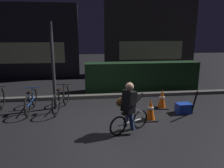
{
  "coord_description": "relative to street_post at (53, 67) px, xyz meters",
  "views": [
    {
      "loc": [
        -0.58,
        -5.42,
        2.34
      ],
      "look_at": [
        0.2,
        0.6,
        0.9
      ],
      "focal_mm": 33.66,
      "sensor_mm": 36.0,
      "label": 1
    }
  ],
  "objects": [
    {
      "name": "traffic_cone_far",
      "position": [
        3.42,
        -0.4,
        -1.05
      ],
      "size": [
        0.36,
        0.36,
        0.64
      ],
      "color": "black",
      "rests_on": "ground"
    },
    {
      "name": "parked_bike_center_left",
      "position": [
        0.21,
        -0.15,
        -1.0
      ],
      "size": [
        0.47,
        1.65,
        0.77
      ],
      "rotation": [
        0.0,
        0.0,
        1.37
      ],
      "color": "black",
      "rests_on": "ground"
    },
    {
      "name": "ground_plane",
      "position": [
        1.56,
        -1.2,
        -1.35
      ],
      "size": [
        40.0,
        40.0,
        0.0
      ],
      "primitive_type": "plane",
      "color": "black"
    },
    {
      "name": "storefront_right",
      "position": [
        4.95,
        6.0,
        1.08
      ],
      "size": [
        5.57,
        0.54,
        4.9
      ],
      "color": "#383330",
      "rests_on": "ground"
    },
    {
      "name": "traffic_cone_near",
      "position": [
        2.76,
        -1.3,
        -1.06
      ],
      "size": [
        0.36,
        0.36,
        0.62
      ],
      "color": "black",
      "rests_on": "ground"
    },
    {
      "name": "storefront_left",
      "position": [
        -1.85,
        5.3,
        0.6
      ],
      "size": [
        5.01,
        0.54,
        3.93
      ],
      "color": "#262328",
      "rests_on": "ground"
    },
    {
      "name": "parked_bike_left_mid",
      "position": [
        -0.7,
        -0.18,
        -1.03
      ],
      "size": [
        0.46,
        1.54,
        0.71
      ],
      "rotation": [
        0.0,
        0.0,
        1.58
      ],
      "color": "black",
      "rests_on": "ground"
    },
    {
      "name": "street_post",
      "position": [
        0.0,
        0.0,
        0.0
      ],
      "size": [
        0.1,
        0.1,
        2.71
      ],
      "primitive_type": "cylinder",
      "color": "#2D2D33",
      "rests_on": "ground"
    },
    {
      "name": "sidewalk_curb",
      "position": [
        1.56,
        1.0,
        -1.29
      ],
      "size": [
        12.0,
        0.24,
        0.12
      ],
      "primitive_type": "cube",
      "color": "#56544F",
      "rests_on": "ground"
    },
    {
      "name": "cyclist",
      "position": [
        1.99,
        -1.93,
        -0.73
      ],
      "size": [
        1.07,
        0.6,
        1.25
      ],
      "rotation": [
        0.0,
        0.0,
        0.49
      ],
      "color": "black",
      "rests_on": "ground"
    },
    {
      "name": "hedge_row",
      "position": [
        3.36,
        1.9,
        -0.76
      ],
      "size": [
        4.8,
        0.7,
        1.2
      ],
      "primitive_type": "cube",
      "color": "black",
      "rests_on": "ground"
    },
    {
      "name": "closed_umbrella",
      "position": [
        4.11,
        -1.15,
        -0.95
      ],
      "size": [
        0.11,
        0.37,
        0.8
      ],
      "primitive_type": "cylinder",
      "rotation": [
        0.0,
        0.39,
        4.55
      ],
      "color": "black",
      "rests_on": "ground"
    },
    {
      "name": "blue_crate",
      "position": [
        3.93,
        -0.9,
        -1.2
      ],
      "size": [
        0.45,
        0.33,
        0.3
      ],
      "primitive_type": "cube",
      "rotation": [
        0.0,
        0.0,
        0.03
      ],
      "color": "#193DB7",
      "rests_on": "ground"
    }
  ]
}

